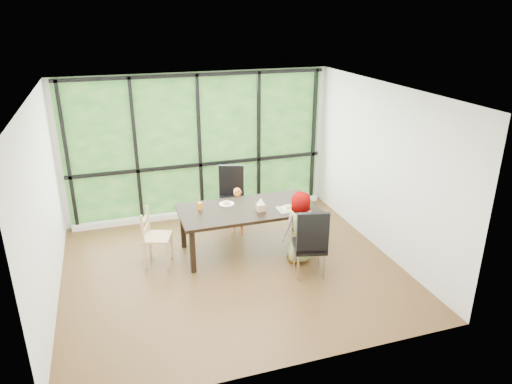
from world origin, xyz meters
TOP-DOWN VIEW (x-y plane):
  - ground at (0.00, 0.00)m, footprint 5.00×5.00m
  - back_wall at (0.00, 2.25)m, footprint 5.00×0.00m
  - foliage_backdrop at (0.00, 2.23)m, footprint 4.80×0.02m
  - window_mullions at (0.00, 2.19)m, footprint 4.80×0.06m
  - window_sill at (0.00, 2.15)m, footprint 4.80×0.12m
  - dining_table at (0.42, 0.51)m, footprint 2.21×1.05m
  - chair_window_leather at (0.41, 1.56)m, footprint 0.59×0.59m
  - chair_interior_leather at (1.06, -0.49)m, footprint 0.56×0.56m
  - chair_end_beech at (-1.05, 0.52)m, footprint 0.51×0.53m
  - child_toddler at (0.42, 1.14)m, footprint 0.37×0.31m
  - child_older at (1.07, -0.07)m, footprint 0.61×0.45m
  - placemat at (1.04, 0.26)m, footprint 0.40×0.29m
  - plate_far at (0.13, 0.76)m, footprint 0.25×0.25m
  - plate_near at (1.04, 0.29)m, footprint 0.21×0.21m
  - orange_cup at (-0.33, 0.70)m, footprint 0.07×0.07m
  - green_cup at (1.34, 0.22)m, footprint 0.08×0.08m
  - white_mug at (1.46, 0.55)m, footprint 0.08×0.08m
  - tissue_box at (0.58, 0.34)m, footprint 0.13×0.13m
  - crepe_rolls_far at (0.13, 0.76)m, footprint 0.10×0.12m
  - crepe_rolls_near at (1.04, 0.29)m, footprint 0.15×0.12m
  - straw_white at (-0.33, 0.70)m, footprint 0.01×0.04m
  - straw_pink at (1.34, 0.22)m, footprint 0.01×0.04m
  - tissue at (0.58, 0.34)m, footprint 0.12×0.12m

SIDE VIEW (x-z plane):
  - ground at x=0.00m, z-range 0.00..0.00m
  - window_sill at x=0.00m, z-range 0.00..0.10m
  - dining_table at x=0.42m, z-range 0.00..0.75m
  - child_toddler at x=0.42m, z-range 0.00..0.85m
  - chair_end_beech at x=-1.05m, z-range 0.00..0.90m
  - chair_window_leather at x=0.41m, z-range 0.00..1.08m
  - chair_interior_leather at x=1.06m, z-range 0.00..1.08m
  - child_older at x=1.07m, z-range 0.00..1.15m
  - placemat at x=1.04m, z-range 0.75..0.76m
  - plate_near at x=1.04m, z-range 0.75..0.76m
  - plate_far at x=0.13m, z-range 0.75..0.77m
  - crepe_rolls_near at x=1.04m, z-range 0.76..0.80m
  - crepe_rolls_far at x=0.13m, z-range 0.77..0.80m
  - white_mug at x=1.46m, z-range 0.75..0.83m
  - tissue_box at x=0.58m, z-range 0.75..0.86m
  - orange_cup at x=-0.33m, z-range 0.75..0.86m
  - green_cup at x=1.34m, z-range 0.75..0.88m
  - straw_white at x=-0.33m, z-range 0.81..1.00m
  - tissue at x=0.58m, z-range 0.86..0.97m
  - straw_pink at x=1.34m, z-range 0.82..1.02m
  - back_wall at x=0.00m, z-range -1.15..3.85m
  - foliage_backdrop at x=0.00m, z-range 0.03..2.67m
  - window_mullions at x=0.00m, z-range 0.03..2.67m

